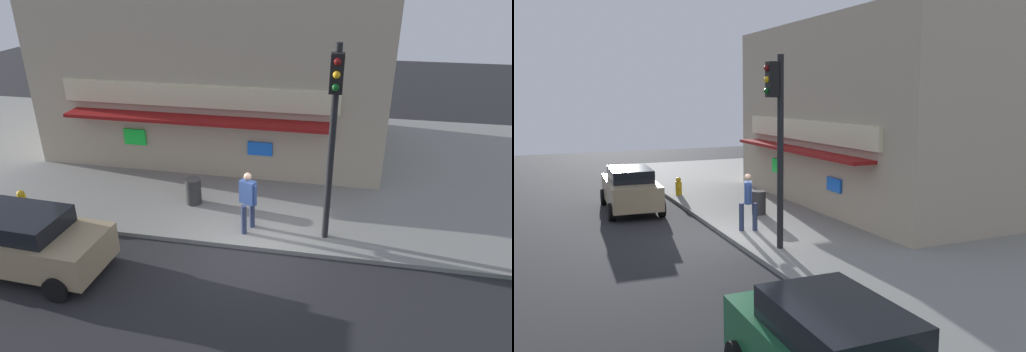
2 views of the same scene
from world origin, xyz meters
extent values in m
plane|color=#232326|center=(0.00, 0.00, 0.00)|extent=(57.15, 57.15, 0.00)
cube|color=gray|center=(0.00, 6.19, 0.07)|extent=(38.10, 12.38, 0.13)
cube|color=tan|center=(-2.80, 7.86, 3.67)|extent=(12.80, 7.28, 7.07)
cube|color=beige|center=(-2.80, 4.14, 3.10)|extent=(9.73, 0.16, 0.76)
cube|color=maroon|center=(-2.80, 3.79, 2.38)|extent=(9.21, 0.90, 0.12)
cube|color=#19E53F|center=(-5.23, 4.16, 1.46)|extent=(0.82, 0.08, 0.59)
cube|color=blue|center=(-0.59, 4.16, 1.35)|extent=(0.87, 0.08, 0.48)
cylinder|color=black|center=(1.90, 0.90, 2.82)|extent=(0.18, 0.18, 5.37)
cube|color=black|center=(1.90, 0.65, 4.83)|extent=(0.32, 0.28, 0.95)
sphere|color=maroon|center=(1.90, 0.50, 5.13)|extent=(0.18, 0.18, 0.18)
sphere|color=yellow|center=(1.90, 0.50, 4.83)|extent=(0.18, 0.18, 0.18)
sphere|color=#0F4C19|center=(1.90, 0.50, 4.53)|extent=(0.18, 0.18, 0.18)
cylinder|color=gold|center=(-7.36, 0.47, 0.42)|extent=(0.27, 0.27, 0.58)
sphere|color=gold|center=(-7.36, 0.47, 0.79)|extent=(0.23, 0.23, 0.23)
cylinder|color=gold|center=(-7.55, 0.47, 0.45)|extent=(0.12, 0.10, 0.10)
cylinder|color=gold|center=(-7.16, 0.47, 0.45)|extent=(0.12, 0.10, 0.10)
cylinder|color=#2D2D2D|center=(-2.37, 2.10, 0.56)|extent=(0.51, 0.51, 0.85)
cylinder|color=navy|center=(-0.39, 0.64, 0.58)|extent=(0.21, 0.21, 0.89)
cylinder|color=navy|center=(-0.23, 1.04, 0.58)|extent=(0.21, 0.21, 0.89)
cube|color=#334C8C|center=(-0.31, 0.84, 1.37)|extent=(0.50, 0.39, 0.69)
sphere|color=tan|center=(-0.31, 0.84, 1.85)|extent=(0.22, 0.22, 0.22)
cylinder|color=#334C8C|center=(-0.09, 0.75, 1.33)|extent=(0.13, 0.13, 0.62)
cylinder|color=#334C8C|center=(-0.54, 0.93, 1.33)|extent=(0.13, 0.13, 0.62)
cube|color=black|center=(9.44, -1.87, 1.42)|extent=(2.33, 1.48, 0.49)
cylinder|color=black|center=(7.95, -0.98, 0.32)|extent=(0.64, 0.23, 0.64)
cube|color=#9E8966|center=(-5.60, -1.88, 0.75)|extent=(4.51, 1.99, 0.87)
cube|color=black|center=(-5.60, -1.88, 1.42)|extent=(2.46, 1.60, 0.46)
cylinder|color=black|center=(-4.01, -1.07, 0.32)|extent=(0.65, 0.25, 0.64)
cylinder|color=black|center=(-4.10, -2.84, 0.32)|extent=(0.65, 0.25, 0.64)
cylinder|color=black|center=(-7.11, -0.92, 0.32)|extent=(0.65, 0.25, 0.64)
cylinder|color=black|center=(-7.20, -2.69, 0.32)|extent=(0.65, 0.25, 0.64)
camera|label=1|loc=(2.06, -10.10, 7.17)|focal=31.53mm
camera|label=2|loc=(15.36, -5.55, 4.43)|focal=38.15mm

